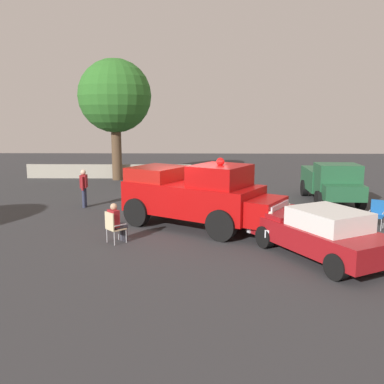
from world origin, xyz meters
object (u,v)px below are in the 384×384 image
spectator_standing (84,186)px  oak_tree_right (115,97)px  classic_hot_rod (319,232)px  lawn_chair_near_truck (113,225)px  lawn_chair_by_car (377,212)px  spectator_seated (116,221)px  vintage_fire_truck (198,195)px  parked_pickup (332,181)px

spectator_standing → oak_tree_right: (-0.10, 8.06, 4.15)m
classic_hot_rod → lawn_chair_near_truck: size_ratio=4.62×
lawn_chair_by_car → spectator_seated: spectator_seated is taller
vintage_fire_truck → lawn_chair_near_truck: vintage_fire_truck is taller
spectator_standing → spectator_seated: bearing=-64.9°
parked_pickup → oak_tree_right: oak_tree_right is taller
classic_hot_rod → parked_pickup: bearing=70.8°
oak_tree_right → classic_hot_rod: bearing=-59.5°
lawn_chair_by_car → spectator_standing: (-11.44, 3.30, 0.37)m
vintage_fire_truck → oak_tree_right: 13.08m
lawn_chair_near_truck → spectator_seated: (0.09, 0.09, 0.11)m
spectator_seated → spectator_standing: 5.76m
oak_tree_right → spectator_standing: bearing=-89.3°
spectator_standing → oak_tree_right: oak_tree_right is taller
spectator_standing → oak_tree_right: size_ratio=0.23×
spectator_seated → oak_tree_right: 14.21m
vintage_fire_truck → classic_hot_rod: bearing=-42.4°
lawn_chair_by_car → vintage_fire_truck: bearing=-179.8°
vintage_fire_truck → lawn_chair_by_car: size_ratio=6.09×
lawn_chair_near_truck → oak_tree_right: size_ratio=0.14×
spectator_seated → oak_tree_right: oak_tree_right is taller
parked_pickup → lawn_chair_by_car: size_ratio=4.77×
lawn_chair_by_car → spectator_seated: (-9.00, -1.91, 0.11)m
spectator_seated → classic_hot_rod: bearing=-12.1°
spectator_standing → parked_pickup: bearing=6.4°
lawn_chair_by_car → oak_tree_right: oak_tree_right is taller
lawn_chair_near_truck → spectator_seated: size_ratio=0.79×
classic_hot_rod → spectator_standing: spectator_standing is taller
parked_pickup → lawn_chair_by_car: (0.26, -4.55, -0.40)m
spectator_seated → spectator_standing: size_ratio=0.77×
parked_pickup → vintage_fire_truck: bearing=-143.5°
classic_hot_rod → lawn_chair_near_truck: bearing=168.9°
lawn_chair_by_car → spectator_standing: size_ratio=0.61×
lawn_chair_near_truck → spectator_standing: 5.81m
vintage_fire_truck → spectator_standing: (-5.01, 3.33, -0.23)m
vintage_fire_truck → lawn_chair_near_truck: size_ratio=6.09×
vintage_fire_truck → lawn_chair_near_truck: bearing=-143.4°
spectator_standing → classic_hot_rod: bearing=-37.5°
vintage_fire_truck → classic_hot_rod: 4.74m
lawn_chair_near_truck → lawn_chair_by_car: 9.31m
vintage_fire_truck → spectator_seated: vintage_fire_truck is taller
lawn_chair_near_truck → spectator_standing: spectator_standing is taller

